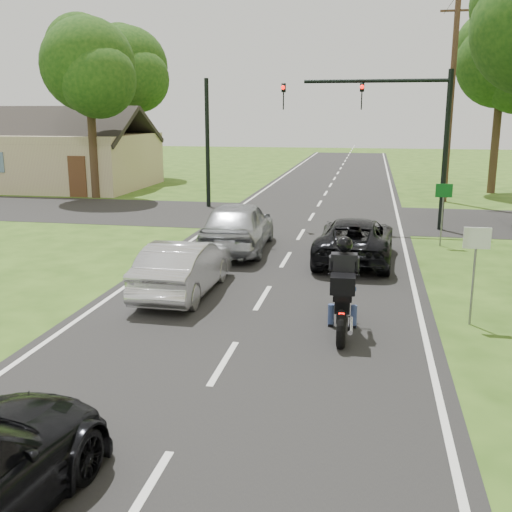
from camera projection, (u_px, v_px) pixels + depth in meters
The scene contains 16 objects.
ground at pixel (224, 363), 10.86m from camera, with size 140.00×140.00×0.00m, color #2C4A15.
road at pixel (294, 246), 20.41m from camera, with size 8.00×100.00×0.01m, color black.
cross_road at pixel (312, 217), 26.14m from camera, with size 60.00×7.00×0.01m, color black.
motorcycle_rider at pixel (343, 296), 12.14m from camera, with size 0.67×2.38×2.05m.
dark_suv at pixel (355, 239), 18.24m from camera, with size 2.20×4.77×1.33m, color black.
silver_sedan at pixel (184, 267), 14.89m from camera, with size 1.43×4.11×1.35m, color silver.
silver_suv at pixel (238, 225), 19.57m from camera, with size 1.96×4.88×1.66m, color #9EA1A5.
traffic_signal at pixel (397, 121), 22.66m from camera, with size 6.38×0.44×6.00m.
signal_pole_far at pixel (207, 144), 28.31m from camera, with size 0.20×0.20×6.00m, color black.
utility_pole_far at pixel (451, 99), 29.55m from camera, with size 1.60×0.28×10.00m.
sign_white at pixel (476, 252), 12.47m from camera, with size 0.55×0.07×2.12m.
sign_green at pixel (443, 199), 20.08m from camera, with size 0.55×0.07×2.12m.
tree_row_e at pixel (508, 67), 32.15m from camera, with size 5.28×5.12×9.61m.
tree_left_near at pixel (91, 70), 30.39m from camera, with size 5.12×4.96×9.22m.
tree_left_far at pixel (131, 72), 40.13m from camera, with size 5.76×5.58×10.14m.
house at pixel (62, 158), 36.31m from camera, with size 10.20×8.00×4.84m.
Camera 1 is at (2.48, -9.82, 4.42)m, focal length 42.00 mm.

